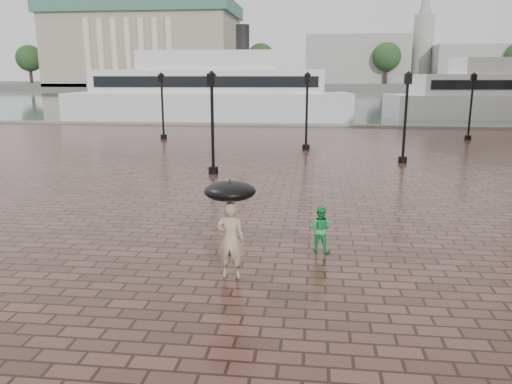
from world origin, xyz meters
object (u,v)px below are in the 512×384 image
(street_lamps, at_px, (313,111))
(adult_pedestrian, at_px, (231,240))
(ferry_near, at_px, (210,92))
(child_pedestrian, at_px, (320,229))

(street_lamps, height_order, adult_pedestrian, street_lamps)
(street_lamps, distance_m, adult_pedestrian, 19.41)
(ferry_near, bearing_deg, adult_pedestrian, -81.56)
(adult_pedestrian, height_order, ferry_near, ferry_near)
(adult_pedestrian, height_order, child_pedestrian, adult_pedestrian)
(street_lamps, height_order, ferry_near, ferry_near)
(ferry_near, bearing_deg, child_pedestrian, -78.15)
(adult_pedestrian, distance_m, ferry_near, 40.29)
(adult_pedestrian, xyz_separation_m, ferry_near, (-8.78, 39.27, 1.87))
(child_pedestrian, bearing_deg, adult_pedestrian, 61.70)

